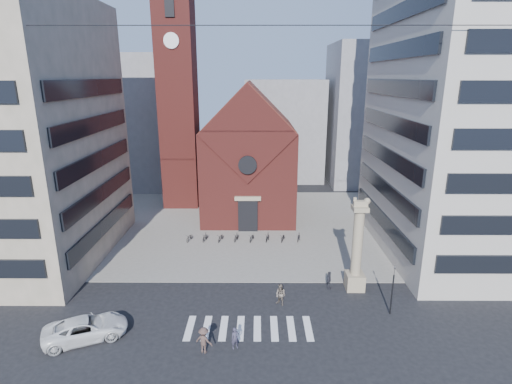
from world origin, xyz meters
TOP-DOWN VIEW (x-y plane):
  - ground at (0.00, 0.00)m, footprint 120.00×120.00m
  - piazza at (0.00, 19.00)m, footprint 46.00×30.00m
  - zebra_crossing at (0.55, -3.00)m, footprint 10.20×3.20m
  - church at (0.00, 25.04)m, footprint 12.00×16.65m
  - campanile at (-10.00, 28.00)m, footprint 5.50×5.50m
  - building_left at (-24.00, 10.00)m, footprint 18.00×20.00m
  - building_right at (24.00, 12.00)m, footprint 18.00×22.00m
  - bg_block_left at (-20.00, 40.00)m, footprint 16.00×14.00m
  - bg_block_mid at (6.00, 45.00)m, footprint 14.00×12.00m
  - bg_block_right at (22.00, 42.00)m, footprint 16.00×14.00m
  - lion_column at (10.01, 3.00)m, footprint 1.63×1.60m
  - traffic_light at (12.00, -1.00)m, footprint 0.13×0.16m
  - white_car at (-11.38, -4.26)m, footprint 6.45×4.78m
  - pedestrian_0 at (-0.36, -5.33)m, footprint 0.70×0.60m
  - pedestrian_1 at (3.15, 0.26)m, footprint 1.18×1.15m
  - pedestrian_2 at (7.68, 3.00)m, footprint 0.78×1.06m
  - pedestrian_3 at (-2.51, -5.77)m, footprint 1.43×1.12m
  - scooter_0 at (-6.75, 13.75)m, footprint 0.95×1.68m
  - scooter_1 at (-4.93, 13.75)m, footprint 0.83×1.61m
  - scooter_2 at (-3.11, 13.75)m, footprint 0.95×1.68m
  - scooter_3 at (-1.29, 13.75)m, footprint 0.83×1.61m
  - scooter_4 at (0.53, 13.75)m, footprint 0.95×1.68m
  - scooter_5 at (2.35, 13.75)m, footprint 0.83×1.61m
  - scooter_6 at (4.18, 13.75)m, footprint 0.95×1.68m
  - scooter_7 at (6.00, 13.75)m, footprint 0.83×1.61m

SIDE VIEW (x-z plane):
  - ground at x=0.00m, z-range 0.00..0.00m
  - zebra_crossing at x=0.55m, z-range 0.00..0.01m
  - piazza at x=0.00m, z-range 0.00..0.05m
  - scooter_0 at x=-6.75m, z-range 0.05..0.89m
  - scooter_2 at x=-3.11m, z-range 0.05..0.89m
  - scooter_4 at x=0.53m, z-range 0.05..0.89m
  - scooter_6 at x=4.18m, z-range 0.05..0.89m
  - scooter_1 at x=-4.93m, z-range 0.05..0.98m
  - scooter_3 at x=-1.29m, z-range 0.05..0.98m
  - scooter_5 at x=2.35m, z-range 0.05..0.98m
  - scooter_7 at x=6.00m, z-range 0.05..0.98m
  - pedestrian_0 at x=-0.36m, z-range 0.00..1.62m
  - white_car at x=-11.38m, z-range 0.00..1.63m
  - pedestrian_2 at x=7.68m, z-range 0.00..1.68m
  - pedestrian_1 at x=3.15m, z-range 0.00..1.91m
  - pedestrian_3 at x=-2.51m, z-range 0.00..1.94m
  - traffic_light at x=12.00m, z-range 0.14..4.44m
  - lion_column at x=10.01m, z-range -0.88..7.79m
  - church at x=0.00m, z-range -1.02..16.98m
  - bg_block_mid at x=6.00m, z-range 0.00..18.00m
  - bg_block_left at x=-20.00m, z-range 0.00..22.00m
  - bg_block_right at x=22.00m, z-range 0.00..24.00m
  - building_left at x=-24.00m, z-range 0.00..26.00m
  - campanile at x=-10.00m, z-range 0.14..31.34m
  - building_right at x=24.00m, z-range 0.00..32.00m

